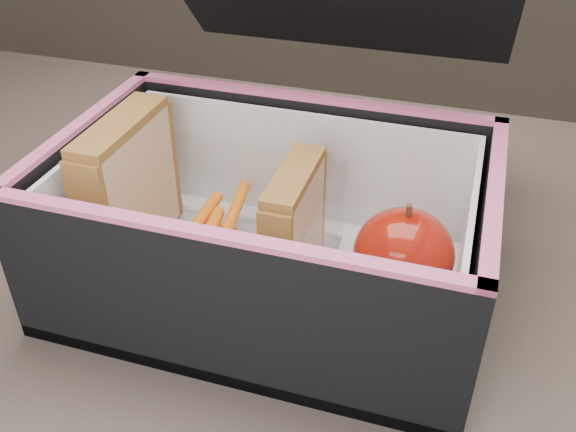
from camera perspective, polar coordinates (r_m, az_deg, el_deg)
kitchen_table at (r=0.57m, az=-2.36°, el=-14.15°), size 1.20×0.80×0.75m
lunch_bag at (r=0.48m, az=-1.30°, el=0.17°), size 0.31×0.35×0.26m
plastic_tub at (r=0.49m, az=-6.88°, el=-0.84°), size 0.18×0.13×0.07m
sandwich_left at (r=0.51m, az=-13.94°, el=2.50°), size 0.03×0.10×0.11m
sandwich_right at (r=0.47m, az=0.53°, el=-0.99°), size 0.02×0.08×0.09m
carrot_sticks at (r=0.50m, az=-7.37°, el=-3.20°), size 0.04×0.14×0.03m
paper_napkin at (r=0.49m, az=9.38°, el=-6.73°), size 0.07×0.08×0.01m
red_apple at (r=0.46m, az=10.23°, el=-3.36°), size 0.08×0.08×0.08m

